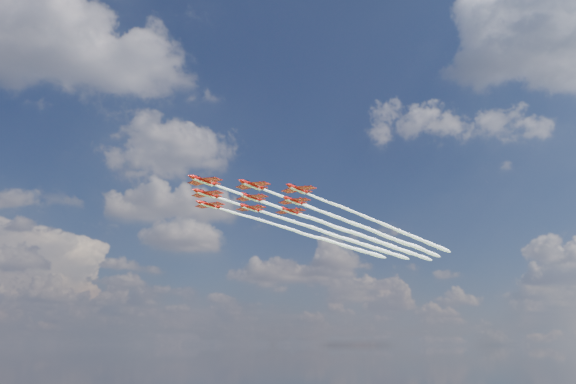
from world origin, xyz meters
TOP-DOWN VIEW (x-y plane):
  - jet_lead at (27.98, 30.18)m, footprint 105.43×77.23m
  - jet_row2_port at (39.96, 29.64)m, footprint 105.43×77.23m
  - jet_row2_starb at (31.21, 41.73)m, footprint 105.43×77.23m
  - jet_row3_port at (51.95, 29.11)m, footprint 105.43×77.23m
  - jet_row3_centre at (43.20, 41.20)m, footprint 105.43×77.23m
  - jet_row3_starb at (34.45, 53.29)m, footprint 105.43×77.23m
  - jet_row4_port at (55.18, 40.66)m, footprint 105.43×77.23m
  - jet_row4_starb at (46.43, 52.75)m, footprint 105.43×77.23m
  - jet_tail at (58.42, 52.22)m, footprint 105.43×77.23m

SIDE VIEW (x-z plane):
  - jet_lead at x=27.98m, z-range 79.54..82.09m
  - jet_row2_port at x=39.96m, z-range 79.54..82.09m
  - jet_row2_starb at x=31.21m, z-range 79.54..82.09m
  - jet_row3_port at x=51.95m, z-range 79.54..82.09m
  - jet_row3_centre at x=43.20m, z-range 79.54..82.09m
  - jet_row3_starb at x=34.45m, z-range 79.54..82.09m
  - jet_row4_port at x=55.18m, z-range 79.54..82.09m
  - jet_row4_starb at x=46.43m, z-range 79.54..82.09m
  - jet_tail at x=58.42m, z-range 79.54..82.09m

